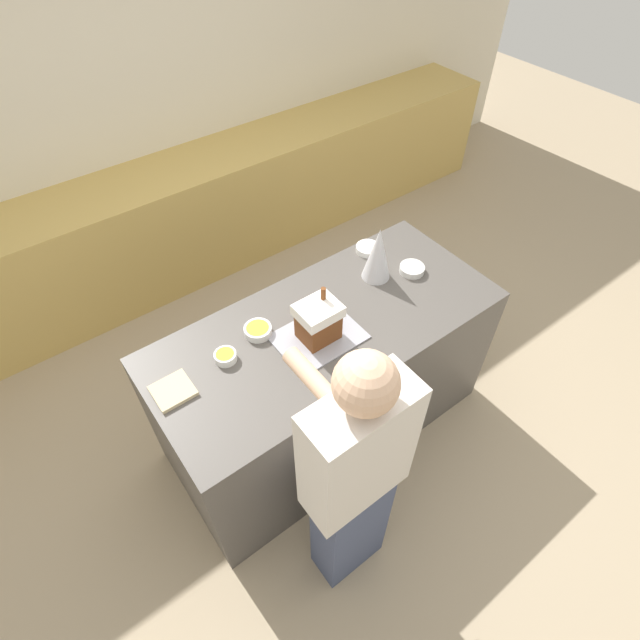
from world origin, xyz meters
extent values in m
plane|color=tan|center=(0.00, 0.00, 0.00)|extent=(12.00, 12.00, 0.00)
cube|color=beige|center=(0.00, 2.21, 1.30)|extent=(8.00, 0.05, 2.60)
cube|color=tan|center=(0.00, 1.88, 0.45)|extent=(6.00, 0.60, 0.89)
cube|color=#514C47|center=(0.00, 0.00, 0.46)|extent=(1.83, 0.82, 0.92)
cube|color=#9E9EA8|center=(-0.08, -0.04, 0.93)|extent=(0.41, 0.31, 0.01)
cube|color=brown|center=(-0.08, -0.04, 1.01)|extent=(0.18, 0.15, 0.15)
cube|color=white|center=(-0.08, -0.04, 1.11)|extent=(0.20, 0.17, 0.06)
cylinder|color=brown|center=(-0.04, -0.02, 1.17)|extent=(0.02, 0.02, 0.07)
cone|color=silver|center=(0.43, 0.13, 1.08)|extent=(0.15, 0.15, 0.32)
cylinder|color=silver|center=(0.62, 0.03, 0.94)|extent=(0.14, 0.14, 0.04)
cylinder|color=yellow|center=(0.62, 0.03, 0.96)|extent=(0.11, 0.11, 0.01)
cylinder|color=white|center=(-0.31, 0.16, 0.94)|extent=(0.14, 0.14, 0.04)
cylinder|color=yellow|center=(-0.31, 0.16, 0.96)|extent=(0.11, 0.11, 0.01)
cylinder|color=white|center=(-0.52, 0.11, 0.94)|extent=(0.11, 0.11, 0.04)
cylinder|color=yellow|center=(-0.52, 0.11, 0.96)|extent=(0.09, 0.09, 0.01)
cylinder|color=white|center=(0.54, 0.32, 0.94)|extent=(0.14, 0.14, 0.04)
cylinder|color=yellow|center=(0.54, 0.32, 0.95)|extent=(0.11, 0.11, 0.01)
cube|color=#CCB78C|center=(-0.80, 0.09, 0.93)|extent=(0.17, 0.17, 0.02)
cube|color=#424C6B|center=(-0.39, -0.70, 0.40)|extent=(0.33, 0.18, 0.79)
cube|color=silver|center=(-0.39, -0.70, 1.11)|extent=(0.43, 0.19, 0.63)
sphere|color=#DBAD89|center=(-0.39, -0.70, 1.53)|extent=(0.21, 0.21, 0.21)
cylinder|color=#DBAD89|center=(-0.39, -0.48, 1.25)|extent=(0.07, 0.43, 0.07)
camera|label=1|loc=(-1.04, -1.33, 2.77)|focal=28.00mm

